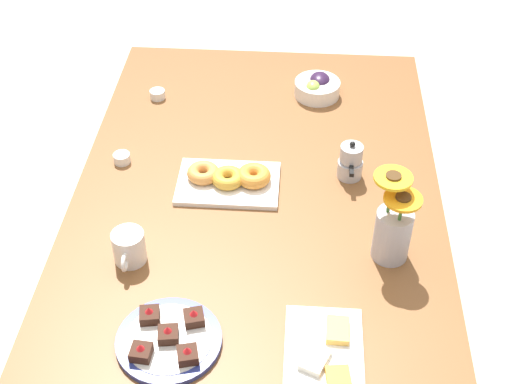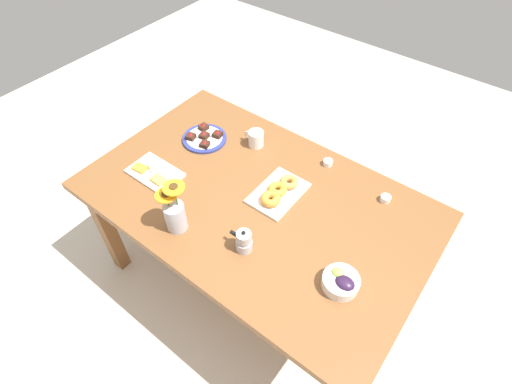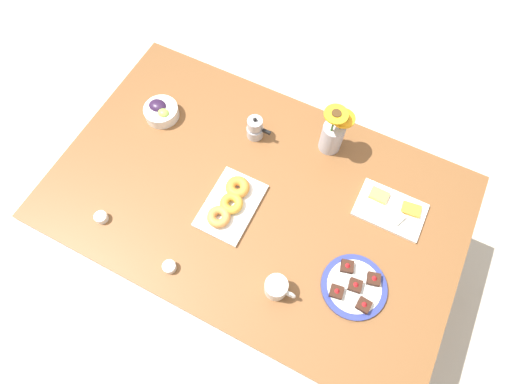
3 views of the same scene
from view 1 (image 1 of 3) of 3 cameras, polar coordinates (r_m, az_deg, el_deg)
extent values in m
plane|color=beige|center=(2.47, 0.00, -13.74)|extent=(6.00, 6.00, 0.00)
cube|color=brown|center=(1.93, 0.00, -1.34)|extent=(1.60, 1.00, 0.04)
cube|color=brown|center=(2.76, -7.70, 3.51)|extent=(0.07, 0.07, 0.70)
cube|color=brown|center=(2.73, 9.90, 2.74)|extent=(0.07, 0.07, 0.70)
cylinder|color=white|center=(1.76, -10.12, -4.34)|extent=(0.08, 0.08, 0.09)
cylinder|color=brown|center=(1.74, -10.26, -3.49)|extent=(0.07, 0.07, 0.00)
torus|color=white|center=(1.73, -10.46, -5.57)|extent=(0.05, 0.01, 0.05)
cylinder|color=white|center=(2.32, 4.92, 8.25)|extent=(0.15, 0.15, 0.05)
ellipsoid|color=#2D1938|center=(2.33, 5.13, 8.90)|extent=(0.08, 0.07, 0.04)
ellipsoid|color=#9EC14C|center=(2.29, 4.58, 8.41)|extent=(0.05, 0.04, 0.04)
cube|color=white|center=(1.58, 5.44, -12.95)|extent=(0.26, 0.17, 0.01)
cube|color=#EFB74C|center=(1.60, 6.56, -10.93)|extent=(0.07, 0.05, 0.02)
cube|color=white|center=(1.55, 4.72, -13.20)|extent=(0.08, 0.07, 0.02)
cube|color=orange|center=(1.53, 6.64, -14.80)|extent=(0.08, 0.06, 0.01)
cube|color=white|center=(1.96, -2.23, 0.69)|extent=(0.19, 0.28, 0.01)
torus|color=#D38840|center=(1.97, -4.25, 1.54)|extent=(0.12, 0.12, 0.03)
torus|color=gold|center=(1.95, -2.26, 1.14)|extent=(0.09, 0.09, 0.03)
torus|color=orange|center=(1.95, -0.19, 1.30)|extent=(0.13, 0.13, 0.04)
cylinder|color=white|center=(2.33, -7.89, 7.75)|extent=(0.05, 0.05, 0.03)
cylinder|color=#C68923|center=(2.32, -7.91, 7.95)|extent=(0.04, 0.04, 0.01)
cylinder|color=white|center=(2.07, -10.68, 2.68)|extent=(0.05, 0.05, 0.03)
cylinder|color=maroon|center=(2.07, -10.72, 2.89)|extent=(0.04, 0.04, 0.01)
cylinder|color=navy|center=(1.61, -6.98, -11.71)|extent=(0.23, 0.23, 0.01)
cylinder|color=white|center=(1.61, -6.99, -11.67)|extent=(0.19, 0.19, 0.01)
cube|color=#381E14|center=(1.61, -4.98, -9.99)|extent=(0.05, 0.05, 0.02)
cone|color=red|center=(1.60, -5.02, -9.56)|extent=(0.02, 0.02, 0.01)
cube|color=#381E14|center=(1.55, -5.49, -12.85)|extent=(0.05, 0.05, 0.02)
cone|color=red|center=(1.54, -5.53, -12.43)|extent=(0.02, 0.02, 0.01)
cube|color=#381E14|center=(1.63, -8.51, -9.73)|extent=(0.05, 0.05, 0.02)
cone|color=red|center=(1.62, -8.58, -9.30)|extent=(0.02, 0.02, 0.01)
cube|color=#381E14|center=(1.57, -9.18, -12.54)|extent=(0.05, 0.05, 0.02)
cone|color=red|center=(1.56, -9.26, -12.13)|extent=(0.02, 0.02, 0.01)
cube|color=#381E14|center=(1.59, -7.04, -11.26)|extent=(0.05, 0.05, 0.02)
cone|color=red|center=(1.58, -7.10, -10.83)|extent=(0.02, 0.02, 0.01)
cylinder|color=#B2B2BC|center=(1.76, 10.84, -3.39)|extent=(0.09, 0.09, 0.14)
cylinder|color=#3D702D|center=(1.68, 10.70, -0.30)|extent=(0.01, 0.01, 0.10)
cylinder|color=yellow|center=(1.64, 10.93, 1.11)|extent=(0.09, 0.09, 0.01)
cylinder|color=#472D14|center=(1.64, 10.95, 1.27)|extent=(0.04, 0.04, 0.01)
cylinder|color=#3D702D|center=(1.68, 11.53, -1.43)|extent=(0.01, 0.01, 0.06)
cylinder|color=orange|center=(1.65, 11.68, -0.57)|extent=(0.09, 0.09, 0.01)
cylinder|color=#472D14|center=(1.65, 11.71, -0.41)|extent=(0.04, 0.04, 0.01)
cylinder|color=#B7B7BC|center=(2.00, 7.51, 1.85)|extent=(0.07, 0.07, 0.05)
cylinder|color=#B7B7BC|center=(1.98, 7.58, 2.50)|extent=(0.05, 0.05, 0.01)
cylinder|color=#B7B7BC|center=(1.97, 7.65, 3.10)|extent=(0.06, 0.06, 0.04)
sphere|color=black|center=(1.95, 7.73, 3.81)|extent=(0.02, 0.02, 0.02)
cube|color=black|center=(1.94, 7.64, 1.66)|extent=(0.04, 0.01, 0.01)
camera|label=2|loc=(2.33, 34.10, 39.01)|focal=28.00mm
camera|label=3|loc=(1.32, -37.11, 41.96)|focal=28.00mm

